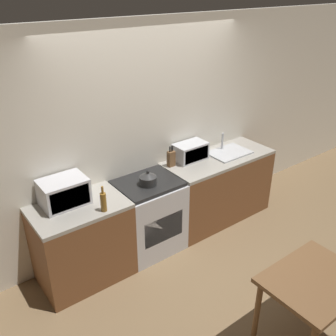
# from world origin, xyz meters

# --- Properties ---
(ground_plane) EXTENTS (16.00, 16.00, 0.00)m
(ground_plane) POSITION_xyz_m (0.00, 0.00, 0.00)
(ground_plane) COLOR brown
(wall_back) EXTENTS (10.00, 0.06, 2.60)m
(wall_back) POSITION_xyz_m (0.00, 0.97, 1.30)
(wall_back) COLOR silver
(wall_back) RESTS_ON ground_plane
(counter_left_run) EXTENTS (0.96, 0.62, 0.90)m
(counter_left_run) POSITION_xyz_m (-1.10, 0.63, 0.45)
(counter_left_run) COLOR brown
(counter_left_run) RESTS_ON ground_plane
(counter_right_run) EXTENTS (1.48, 0.62, 0.90)m
(counter_right_run) POSITION_xyz_m (0.84, 0.63, 0.45)
(counter_right_run) COLOR brown
(counter_right_run) RESTS_ON ground_plane
(stove_range) EXTENTS (0.72, 0.62, 0.90)m
(stove_range) POSITION_xyz_m (-0.26, 0.63, 0.45)
(stove_range) COLOR silver
(stove_range) RESTS_ON ground_plane
(kettle) EXTENTS (0.19, 0.19, 0.17)m
(kettle) POSITION_xyz_m (-0.29, 0.58, 0.97)
(kettle) COLOR #2D2D2D
(kettle) RESTS_ON stove_range
(microwave) EXTENTS (0.45, 0.33, 0.27)m
(microwave) POSITION_xyz_m (-1.18, 0.75, 1.04)
(microwave) COLOR silver
(microwave) RESTS_ON counter_left_run
(bottle) EXTENTS (0.06, 0.06, 0.27)m
(bottle) POSITION_xyz_m (-0.93, 0.40, 1.00)
(bottle) COLOR olive
(bottle) RESTS_ON counter_left_run
(knife_block) EXTENTS (0.09, 0.06, 0.26)m
(knife_block) POSITION_xyz_m (0.19, 0.79, 1.00)
(knife_block) COLOR brown
(knife_block) RESTS_ON counter_right_run
(toaster_oven) EXTENTS (0.42, 0.25, 0.22)m
(toaster_oven) POSITION_xyz_m (0.49, 0.79, 1.01)
(toaster_oven) COLOR silver
(toaster_oven) RESTS_ON counter_right_run
(sink_basin) EXTENTS (0.53, 0.38, 0.24)m
(sink_basin) POSITION_xyz_m (1.02, 0.63, 0.91)
(sink_basin) COLOR silver
(sink_basin) RESTS_ON counter_right_run
(dining_table) EXTENTS (0.83, 0.63, 0.76)m
(dining_table) POSITION_xyz_m (0.06, -1.32, 0.64)
(dining_table) COLOR brown
(dining_table) RESTS_ON ground_plane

